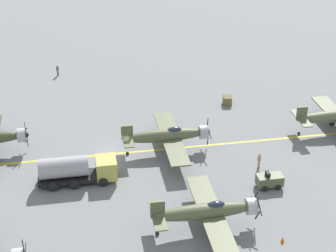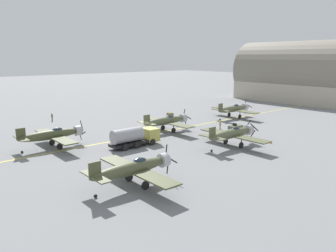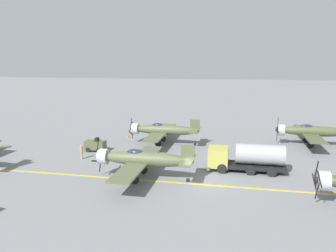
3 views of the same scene
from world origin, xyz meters
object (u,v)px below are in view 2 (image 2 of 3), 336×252
Objects in this scene: airplane_mid_right at (232,134)px; airplane_near_center at (53,135)px; fuel_tanker at (135,137)px; hangar at (296,76)px; traffic_cone at (271,142)px; airplane_far_center at (234,109)px; airplane_near_right at (134,168)px; ground_crew_inspecting at (220,124)px; ground_crew_walking at (52,117)px; tow_tractor at (235,128)px; supply_crate_by_tanker at (170,115)px; airplane_mid_center at (167,121)px.

airplane_near_center is (-17.00, -21.04, 0.00)m from airplane_mid_right.
hangar is at bearing 99.50° from fuel_tanker.
airplane_far_center is at bearing 143.66° from traffic_cone.
airplane_near_right is 1.00× the size of airplane_near_center.
airplane_near_right is (3.30, -20.31, -0.00)m from airplane_mid_right.
airplane_near_right reaches higher than ground_crew_inspecting.
fuel_tanker is 28.28m from ground_crew_walking.
airplane_near_right is 29.47m from tow_tractor.
ground_crew_walking is 0.95× the size of ground_crew_inspecting.
airplane_far_center reaches higher than airplane_mid_right.
supply_crate_by_tanker reaches higher than traffic_cone.
airplane_far_center reaches higher than ground_crew_walking.
airplane_mid_right is 40.16m from ground_crew_walking.
airplane_far_center is at bearing 54.94° from ground_crew_walking.
airplane_far_center reaches higher than supply_crate_by_tanker.
airplane_near_center is 1.50× the size of fuel_tanker.
airplane_far_center reaches higher than ground_crew_inspecting.
hangar reaches higher than airplane_mid_center.
ground_crew_inspecting is (28.80, 21.00, 0.05)m from ground_crew_walking.
airplane_near_center is at bearing -126.35° from fuel_tanker.
traffic_cone is (19.86, 27.19, -1.74)m from airplane_near_center.
airplane_near_center is 30.01m from ground_crew_inspecting.
fuel_tanker reaches higher than tow_tractor.
tow_tractor is 1.59× the size of ground_crew_walking.
airplane_mid_right is 0.35× the size of hangar.
airplane_mid_right is at bearing 9.25° from airplane_mid_center.
ground_crew_walking is at bearing 149.12° from airplane_near_center.
ground_crew_inspecting is at bearing 116.05° from airplane_near_right.
airplane_mid_center is at bearing 113.63° from fuel_tanker.
fuel_tanker is 3.08× the size of tow_tractor.
airplane_mid_center is 26.67m from ground_crew_walking.
supply_crate_by_tanker is (-9.39, -10.73, -1.47)m from airplane_far_center.
airplane_mid_center is 20.16m from airplane_near_center.
ground_crew_walking is (-22.80, -32.49, -1.12)m from airplane_far_center.
tow_tractor is at bearing -2.63° from supply_crate_by_tanker.
airplane_far_center is at bearing 77.29° from airplane_near_center.
airplane_mid_center is at bearing -83.16° from hangar.
hangar is at bearing 115.46° from traffic_cone.
ground_crew_walking is at bearing -103.67° from hangar.
hangar reaches higher than airplane_near_center.
airplane_mid_right is (15.14, -19.40, 0.00)m from airplane_far_center.
tow_tractor is 19.08m from supply_crate_by_tanker.
airplane_near_right is 1.00× the size of airplane_mid_center.
tow_tractor is 8.52m from traffic_cone.
ground_crew_inspecting is (5.01, 8.98, -1.07)m from airplane_mid_center.
airplane_near_center reaches higher than traffic_cone.
airplane_mid_center is at bearing -76.33° from airplane_far_center.
airplane_mid_right is 9.60m from tow_tractor.
airplane_far_center is 39.71m from ground_crew_walking.
airplane_near_center reaches higher than fuel_tanker.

